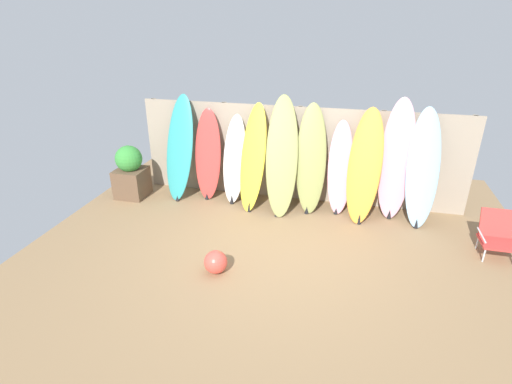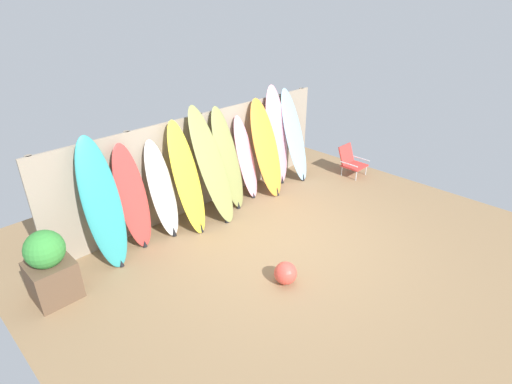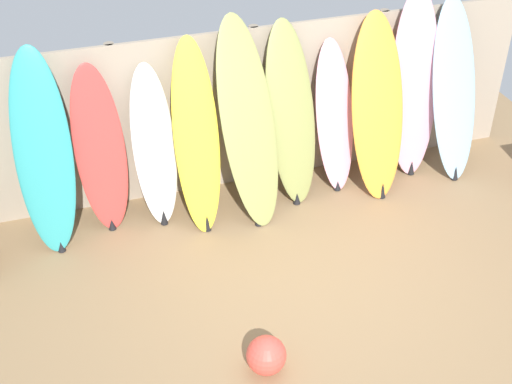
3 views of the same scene
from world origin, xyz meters
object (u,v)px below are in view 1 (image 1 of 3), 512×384
Objects in this scene: surfboard_pink_8 at (396,161)px; surfboard_orange_7 at (365,167)px; surfboard_olive_4 at (282,157)px; surfboard_white_2 at (234,160)px; surfboard_teal_0 at (180,148)px; surfboard_red_1 at (208,155)px; surfboard_olive_5 at (311,159)px; surfboard_skyblue_9 at (423,169)px; beach_ball at (216,262)px; surfboard_yellow_3 at (253,159)px; surfboard_pink_6 at (340,169)px; beach_chair at (497,234)px; planter_box at (131,173)px.

surfboard_orange_7 is at bearing -160.32° from surfboard_pink_8.
surfboard_white_2 is at bearing 169.00° from surfboard_olive_4.
surfboard_red_1 is (0.53, 0.09, -0.12)m from surfboard_teal_0.
surfboard_red_1 is 0.91× the size of surfboard_orange_7.
surfboard_red_1 is 0.90× the size of surfboard_olive_5.
beach_ball is (-2.88, -2.28, -0.80)m from surfboard_skyblue_9.
surfboard_teal_0 is 1.46m from surfboard_yellow_3.
surfboard_teal_0 is 1.04× the size of surfboard_orange_7.
beach_ball is (0.01, -2.22, -0.75)m from surfboard_yellow_3.
beach_ball is (-2.46, -2.41, -0.86)m from surfboard_pink_8.
surfboard_pink_6 is at bearing 10.82° from surfboard_olive_4.
surfboard_pink_8 reaches higher than beach_chair.
surfboard_olive_4 is 1.06m from surfboard_pink_6.
beach_ball is (-3.92, -1.46, -0.16)m from beach_chair.
surfboard_yellow_3 is (1.46, -0.08, -0.06)m from surfboard_teal_0.
surfboard_skyblue_9 is (3.83, -0.11, 0.11)m from surfboard_red_1.
beach_ball is at bearing -135.53° from surfboard_pink_8.
surfboard_yellow_3 reaches higher than surfboard_pink_6.
beach_ball is at bearing -80.04° from surfboard_white_2.
surfboard_skyblue_9 is 1.88× the size of planter_box.
surfboard_pink_8 reaches higher than surfboard_teal_0.
surfboard_teal_0 is at bearing 179.86° from surfboard_skyblue_9.
surfboard_white_2 is 2.50m from beach_ball.
surfboard_olive_4 is (1.99, -0.10, 0.03)m from surfboard_teal_0.
surfboard_skyblue_9 is (4.35, -0.01, -0.01)m from surfboard_teal_0.
surfboard_olive_5 reaches higher than surfboard_red_1.
beach_ball is at bearing -137.78° from beach_chair.
beach_ball is (0.95, -2.39, -0.69)m from surfboard_red_1.
surfboard_red_1 is 4.98m from beach_chair.
surfboard_orange_7 is 4.39m from planter_box.
planter_box is at bearing -177.29° from surfboard_skyblue_9.
surfboard_yellow_3 is at bearing -10.63° from surfboard_red_1.
planter_box is (-2.94, -0.16, -0.51)m from surfboard_olive_4.
beach_chair is 4.19m from beach_ball.
surfboard_pink_8 is at bearing 1.72° from surfboard_teal_0.
surfboard_orange_7 is at bearing -21.68° from surfboard_pink_6.
surfboard_yellow_3 is (0.40, -0.16, 0.12)m from surfboard_white_2.
surfboard_skyblue_9 reaches higher than surfboard_white_2.
surfboard_orange_7 is at bearing 1.29° from surfboard_olive_4.
surfboard_teal_0 is 0.55m from surfboard_red_1.
beach_ball is (-0.51, -2.20, -0.84)m from surfboard_olive_4.
surfboard_red_1 is at bearing 169.37° from surfboard_yellow_3.
beach_chair reaches higher than beach_ball.
surfboard_yellow_3 is 5.71× the size of beach_ball.
surfboard_white_2 reaches higher than planter_box.
surfboard_olive_4 is (0.53, -0.02, 0.09)m from surfboard_yellow_3.
surfboard_olive_5 is at bearing 1.02° from surfboard_teal_0.
surfboard_olive_4 is 1.43m from surfboard_orange_7.
surfboard_olive_5 reaches higher than surfboard_white_2.
beach_chair is 6.37m from planter_box.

